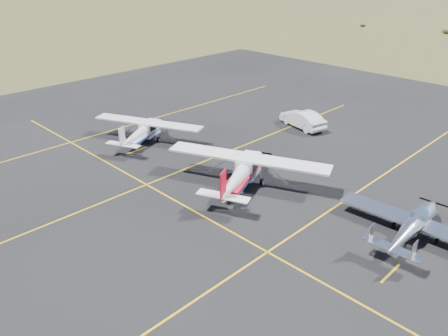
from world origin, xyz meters
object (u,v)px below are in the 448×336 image
aircraft_cessna (242,172)px  aircraft_plain (143,131)px  aircraft_low_wing (414,225)px  sedan (303,119)px

aircraft_cessna → aircraft_plain: size_ratio=1.17×
aircraft_low_wing → aircraft_plain: 22.44m
aircraft_plain → sedan: bearing=-53.8°
aircraft_low_wing → aircraft_cessna: 11.09m
aircraft_low_wing → aircraft_cessna: (-2.36, 10.84, 0.35)m
aircraft_cessna → aircraft_plain: 11.48m
aircraft_plain → aircraft_cessna: bearing=-114.4°
aircraft_cessna → aircraft_plain: aircraft_cessna is taller
sedan → aircraft_plain: bearing=-15.6°
aircraft_cessna → aircraft_plain: (-0.01, 11.47, -0.18)m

